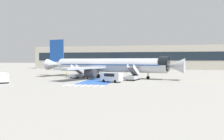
{
  "coord_description": "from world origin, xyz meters",
  "views": [
    {
      "loc": [
        13.01,
        -58.85,
        4.82
      ],
      "look_at": [
        1.2,
        -0.57,
        2.13
      ],
      "focal_mm": 35.0,
      "sensor_mm": 36.0,
      "label": 1
    }
  ],
  "objects": [
    {
      "name": "boarding_stairs_aft",
      "position": [
        -7.81,
        -2.9,
        0.96
      ],
      "size": [
        3.29,
        5.54,
        3.76
      ],
      "rotation": [
        0.0,
        0.0,
        -0.24
      ],
      "color": "#ADB2BA",
      "rests_on": "ground_plane"
    },
    {
      "name": "apron_walkway_bar_2",
      "position": [
        -1.59,
        -19.36,
        0.0
      ],
      "size": [
        0.44,
        3.6,
        0.01
      ],
      "primitive_type": "cube",
      "color": "silver",
      "rests_on": "ground_plane"
    },
    {
      "name": "ground_crew_2",
      "position": [
        -11.52,
        -1.65,
        0.95
      ],
      "size": [
        0.43,
        0.49,
        1.66
      ],
      "rotation": [
        0.0,
        0.0,
        5.31
      ],
      "color": "#2D2D33",
      "rests_on": "ground_plane"
    },
    {
      "name": "apron_walkway_bar_1",
      "position": [
        -2.79,
        -19.36,
        0.0
      ],
      "size": [
        0.44,
        3.6,
        0.01
      ],
      "primitive_type": "cube",
      "color": "silver",
      "rests_on": "ground_plane"
    },
    {
      "name": "service_van_0",
      "position": [
        -19.08,
        -17.97,
        1.25
      ],
      "size": [
        5.11,
        5.25,
        2.08
      ],
      "rotation": [
        0.0,
        0.0,
        0.76
      ],
      "color": "silver",
      "rests_on": "ground_plane"
    },
    {
      "name": "apron_walkway_bar_4",
      "position": [
        0.81,
        -19.36,
        0.0
      ],
      "size": [
        0.44,
        3.6,
        0.01
      ],
      "primitive_type": "cube",
      "color": "silver",
      "rests_on": "ground_plane"
    },
    {
      "name": "apron_walkway_bar_0",
      "position": [
        -3.99,
        -19.36,
        0.0
      ],
      "size": [
        0.44,
        3.6,
        0.01
      ],
      "primitive_type": "cube",
      "color": "silver",
      "rests_on": "ground_plane"
    },
    {
      "name": "airliner",
      "position": [
        -0.45,
        -0.2,
        3.42
      ],
      "size": [
        41.1,
        31.25,
        11.11
      ],
      "rotation": [
        0.0,
        0.0,
        -1.81
      ],
      "color": "#B7BCC4",
      "rests_on": "ground_plane"
    },
    {
      "name": "apron_walkway_bar_6",
      "position": [
        3.21,
        -19.36,
        0.0
      ],
      "size": [
        0.44,
        3.6,
        0.01
      ],
      "primitive_type": "cube",
      "color": "silver",
      "rests_on": "ground_plane"
    },
    {
      "name": "ground_crew_0",
      "position": [
        -4.05,
        -6.06,
        0.93
      ],
      "size": [
        0.3,
        0.46,
        1.63
      ],
      "rotation": [
        0.0,
        0.0,
        1.4
      ],
      "color": "black",
      "rests_on": "ground_plane"
    },
    {
      "name": "apron_walkway_bar_5",
      "position": [
        2.01,
        -19.36,
        0.0
      ],
      "size": [
        0.44,
        3.6,
        0.01
      ],
      "primitive_type": "cube",
      "color": "silver",
      "rests_on": "ground_plane"
    },
    {
      "name": "service_van_1",
      "position": [
        3.49,
        -12.44,
        1.28
      ],
      "size": [
        5.06,
        3.41,
        2.14
      ],
      "rotation": [
        0.0,
        0.0,
        1.22
      ],
      "color": "silver",
      "rests_on": "ground_plane"
    },
    {
      "name": "fuel_tanker",
      "position": [
        -8.76,
        21.56,
        1.78
      ],
      "size": [
        10.94,
        3.75,
        3.52
      ],
      "rotation": [
        0.0,
        0.0,
        -1.69
      ],
      "color": "#38383D",
      "rests_on": "ground_plane"
    },
    {
      "name": "apron_leadline_yellow",
      "position": [
        0.21,
        -0.37,
        0.0
      ],
      "size": [
        73.67,
        18.5,
        0.01
      ],
      "primitive_type": "cube",
      "rotation": [
        0.0,
        0.0,
        -1.81
      ],
      "color": "gold",
      "rests_on": "ground_plane"
    },
    {
      "name": "terminal_building",
      "position": [
        6.55,
        60.72,
        6.21
      ],
      "size": [
        122.65,
        12.1,
        12.41
      ],
      "color": "#B2AD9E",
      "rests_on": "ground_plane"
    },
    {
      "name": "ground_crew_1",
      "position": [
        1.43,
        -5.56,
        1.0
      ],
      "size": [
        0.31,
        0.47,
        1.74
      ],
      "rotation": [
        0.0,
        0.0,
        4.91
      ],
      "color": "black",
      "rests_on": "ground_plane"
    },
    {
      "name": "apron_stand_patch_blue",
      "position": [
        0.21,
        -10.87,
        0.0
      ],
      "size": [
        6.79,
        13.93,
        0.01
      ],
      "primitive_type": "cube",
      "color": "#2856A8",
      "rests_on": "ground_plane"
    },
    {
      "name": "ground_plane",
      "position": [
        0.0,
        0.0,
        0.0
      ],
      "size": [
        600.0,
        600.0,
        0.0
      ],
      "primitive_type": "plane",
      "color": "gray"
    },
    {
      "name": "boarding_stairs_forward",
      "position": [
        7.65,
        -6.75,
        0.98
      ],
      "size": [
        3.29,
        5.54,
        3.96
      ],
      "rotation": [
        0.0,
        0.0,
        -0.24
      ],
      "color": "#ADB2BA",
      "rests_on": "ground_plane"
    },
    {
      "name": "apron_walkway_bar_3",
      "position": [
        -0.39,
        -19.36,
        0.0
      ],
      "size": [
        0.44,
        3.6,
        0.01
      ],
      "primitive_type": "cube",
      "color": "silver",
      "rests_on": "ground_plane"
    }
  ]
}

